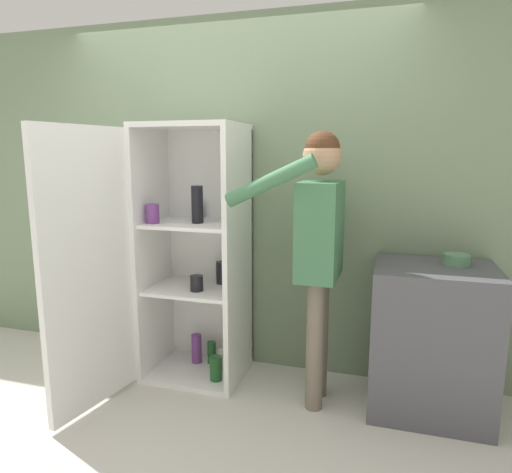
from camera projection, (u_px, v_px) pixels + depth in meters
The scene contains 6 objects.
ground_plane at pixel (181, 427), 2.69m from camera, with size 12.00×12.00×0.00m, color beige.
wall_back at pixel (235, 197), 3.39m from camera, with size 7.00×0.06×2.55m.
refrigerator at pixel (175, 258), 3.14m from camera, with size 0.85×1.23×1.79m.
person at pixel (319, 234), 2.79m from camera, with size 0.65×0.56×1.73m.
counter at pixel (431, 339), 2.81m from camera, with size 0.71×0.59×0.93m.
bowl at pixel (456, 260), 2.76m from camera, with size 0.16×0.16×0.07m.
Camera 1 is at (1.13, -2.22, 1.60)m, focal length 32.00 mm.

